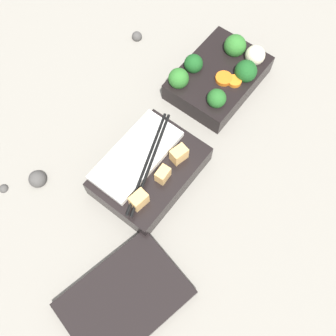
{
  "coord_description": "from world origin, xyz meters",
  "views": [
    {
      "loc": [
        0.33,
        0.21,
        0.65
      ],
      "look_at": [
        0.1,
        0.04,
        0.04
      ],
      "focal_mm": 42.0,
      "sensor_mm": 36.0,
      "label": 1
    }
  ],
  "objects": [
    {
      "name": "bento_tray_rice",
      "position": [
        0.12,
        0.01,
        0.03
      ],
      "size": [
        0.19,
        0.13,
        0.07
      ],
      "color": "black",
      "rests_on": "ground_plane"
    },
    {
      "name": "bento_tray_vegetable",
      "position": [
        -0.12,
        -0.01,
        0.03
      ],
      "size": [
        0.19,
        0.13,
        0.08
      ],
      "color": "black",
      "rests_on": "ground_plane"
    },
    {
      "name": "bento_lid",
      "position": [
        0.31,
        0.11,
        0.01
      ],
      "size": [
        0.21,
        0.17,
        0.02
      ],
      "primitive_type": "cube",
      "rotation": [
        0.0,
        0.0,
        -0.21
      ],
      "color": "black",
      "rests_on": "ground_plane"
    },
    {
      "name": "pebble_0",
      "position": [
        0.3,
        -0.18,
        0.0
      ],
      "size": [
        0.02,
        0.02,
        0.02
      ],
      "primitive_type": "sphere",
      "color": "#474442",
      "rests_on": "ground_plane"
    },
    {
      "name": "ground_plane",
      "position": [
        0.0,
        0.0,
        0.0
      ],
      "size": [
        3.0,
        3.0,
        0.0
      ],
      "primitive_type": "plane",
      "color": "gray"
    },
    {
      "name": "pebble_2",
      "position": [
        0.25,
        -0.14,
        0.01
      ],
      "size": [
        0.03,
        0.03,
        0.03
      ],
      "primitive_type": "sphere",
      "color": "#474442",
      "rests_on": "ground_plane"
    },
    {
      "name": "pebble_1",
      "position": [
        -0.11,
        -0.22,
        0.01
      ],
      "size": [
        0.02,
        0.02,
        0.02
      ],
      "primitive_type": "sphere",
      "color": "#474442",
      "rests_on": "ground_plane"
    }
  ]
}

